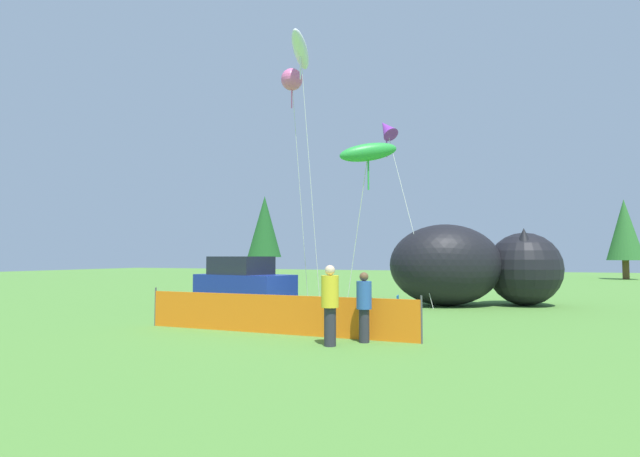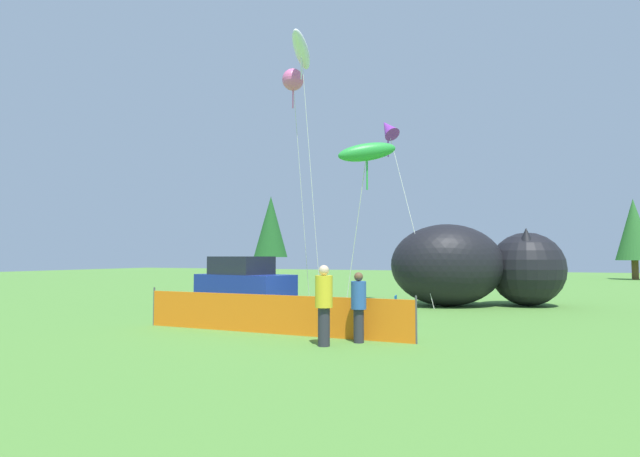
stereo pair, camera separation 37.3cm
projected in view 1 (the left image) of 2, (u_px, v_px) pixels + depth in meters
The scene contains 13 objects.
ground_plane at pixel (286, 321), 16.25m from camera, with size 120.00×120.00×0.00m, color #548C38.
parked_car at pixel (244, 284), 19.32m from camera, with size 4.15×2.64×2.10m.
folding_chair at pixel (393, 308), 15.54m from camera, with size 0.61×0.61×0.89m.
inflatable_cat at pixel (470, 268), 21.41m from camera, with size 7.60×5.50×3.49m.
safety_fence at pixel (273, 314), 13.61m from camera, with size 8.15×0.18×1.16m.
spectator_in_white_shirt at pixel (330, 302), 11.74m from camera, with size 0.41×0.41×1.90m.
spectator_in_green_shirt at pixel (364, 304), 12.23m from camera, with size 0.37×0.37×1.71m.
kite_purple_delta at pixel (387, 130), 22.56m from camera, with size 2.91×2.07×8.48m.
kite_white_ghost at pixel (301, 51), 21.69m from camera, with size 1.48×2.88×11.75m.
kite_pink_octopus at pixel (292, 80), 22.40m from camera, with size 0.97×1.40×10.54m.
kite_green_fish at pixel (368, 153), 17.07m from camera, with size 2.08×1.75×6.22m.
horizon_tree_east at pixel (625, 230), 46.14m from camera, with size 3.11×3.11×7.42m.
horizon_tree_west at pixel (265, 227), 53.24m from camera, with size 3.60×3.60×8.59m.
Camera 1 is at (7.11, -14.81, 2.10)m, focal length 28.00 mm.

